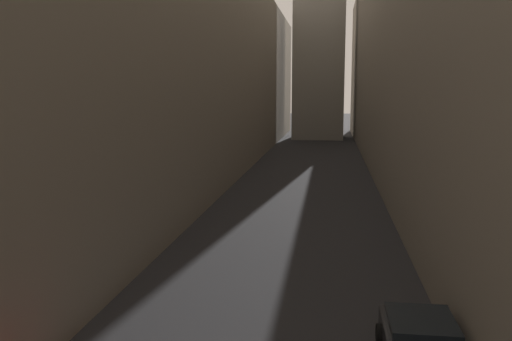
{
  "coord_description": "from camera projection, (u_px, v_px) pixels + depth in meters",
  "views": [
    {
      "loc": [
        1.95,
        2.75,
        7.23
      ],
      "look_at": [
        0.0,
        16.9,
        5.13
      ],
      "focal_mm": 38.1,
      "sensor_mm": 36.0,
      "label": 1
    }
  ],
  "objects": [
    {
      "name": "building_block_right",
      "position": [
        455.0,
        47.0,
        44.45
      ],
      "size": [
        12.8,
        108.0,
        21.65
      ],
      "primitive_type": "cube",
      "color": "gray",
      "rests_on": "ground"
    },
    {
      "name": "ground_plane",
      "position": [
        306.0,
        178.0,
        45.66
      ],
      "size": [
        264.0,
        264.0,
        0.0
      ],
      "primitive_type": "plane",
      "color": "#232326"
    },
    {
      "name": "building_block_left",
      "position": [
        158.0,
        67.0,
        48.06
      ],
      "size": [
        15.62,
        108.0,
        18.64
      ],
      "primitive_type": "cube",
      "color": "gray",
      "rests_on": "ground"
    }
  ]
}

